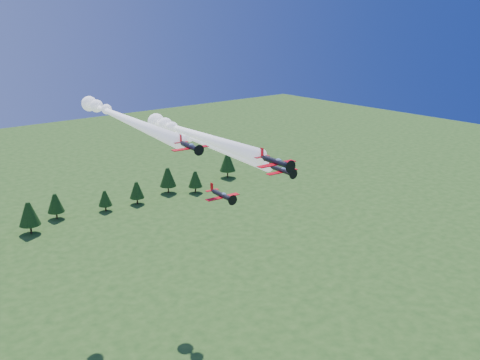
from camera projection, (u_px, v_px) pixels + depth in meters
plane_lead at (191, 133)px, 105.77m from camera, size 8.35×47.32×3.70m
plane_left at (120, 117)px, 113.88m from camera, size 11.46×57.31×3.70m
plane_right at (205, 143)px, 119.86m from camera, size 8.58×47.79×3.70m
plane_slot at (222, 195)px, 99.84m from camera, size 6.98×7.58×2.45m
treeline at (52, 206)px, 190.42m from camera, size 181.35×20.08×11.86m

